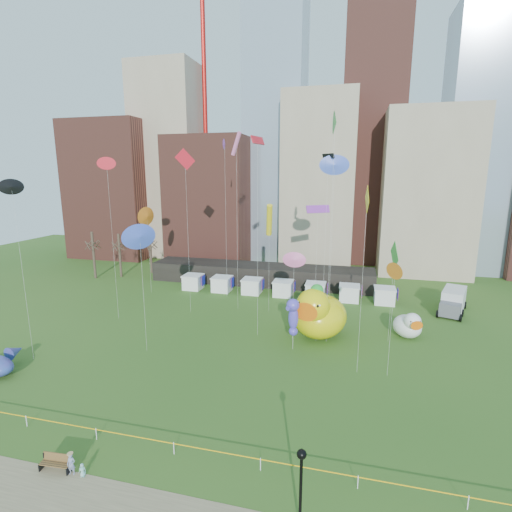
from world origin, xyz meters
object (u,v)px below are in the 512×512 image
(lamppost, at_px, (301,480))
(box_truck, at_px, (453,301))
(big_duck, at_px, (319,314))
(toddler, at_px, (82,470))
(woman, at_px, (71,464))
(small_duck, at_px, (408,325))
(seahorse_purple, at_px, (293,314))
(seahorse_green, at_px, (317,300))
(park_bench, at_px, (56,462))

(lamppost, distance_m, box_truck, 41.41)
(big_duck, height_order, toddler, big_duck)
(big_duck, bearing_deg, woman, -101.55)
(small_duck, height_order, woman, small_duck)
(seahorse_purple, height_order, woman, seahorse_purple)
(big_duck, xyz_separation_m, toddler, (-12.34, -24.65, -2.43))
(toddler, bearing_deg, seahorse_green, 44.59)
(seahorse_purple, bearing_deg, toddler, -94.10)
(small_duck, bearing_deg, toddler, -147.09)
(lamppost, bearing_deg, woman, 178.69)
(lamppost, distance_m, woman, 14.60)
(park_bench, bearing_deg, box_truck, 45.96)
(seahorse_green, height_order, box_truck, seahorse_green)
(seahorse_green, xyz_separation_m, park_bench, (-14.21, -23.65, -4.31))
(small_duck, xyz_separation_m, lamppost, (-8.77, -27.57, 1.52))
(big_duck, height_order, park_bench, big_duck)
(seahorse_purple, bearing_deg, box_truck, 62.43)
(woman, bearing_deg, big_duck, 50.52)
(big_duck, distance_m, small_duck, 10.49)
(park_bench, xyz_separation_m, woman, (1.22, -0.10, 0.17))
(seahorse_green, relative_size, park_bench, 3.26)
(seahorse_purple, xyz_separation_m, lamppost, (3.65, -21.25, -0.99))
(seahorse_green, bearing_deg, box_truck, 63.29)
(box_truck, bearing_deg, lamppost, -93.80)
(seahorse_green, distance_m, lamppost, 24.19)
(big_duck, distance_m, park_bench, 28.53)
(big_duck, height_order, small_duck, big_duck)
(seahorse_green, distance_m, park_bench, 27.93)
(big_duck, bearing_deg, park_bench, -103.82)
(toddler, bearing_deg, seahorse_purple, 46.29)
(seahorse_green, relative_size, lamppost, 1.35)
(seahorse_purple, distance_m, toddler, 23.45)
(toddler, bearing_deg, small_duck, 32.36)
(box_truck, height_order, woman, box_truck)
(big_duck, relative_size, seahorse_purple, 1.56)
(small_duck, xyz_separation_m, seahorse_purple, (-12.42, -6.32, 2.51))
(lamppost, bearing_deg, toddler, 178.61)
(big_duck, bearing_deg, seahorse_purple, -105.80)
(big_duck, distance_m, seahorse_purple, 4.55)
(big_duck, bearing_deg, toddler, -100.12)
(big_duck, bearing_deg, small_duck, 30.88)
(small_duck, distance_m, seahorse_purple, 14.16)
(small_duck, height_order, lamppost, lamppost)
(seahorse_purple, bearing_deg, small_duck, 48.37)
(seahorse_purple, height_order, box_truck, seahorse_purple)
(seahorse_purple, height_order, park_bench, seahorse_purple)
(small_duck, distance_m, seahorse_green, 11.29)
(seahorse_green, distance_m, woman, 27.39)
(park_bench, distance_m, lamppost, 15.84)
(seahorse_purple, xyz_separation_m, box_truck, (19.52, 16.97, -2.44))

